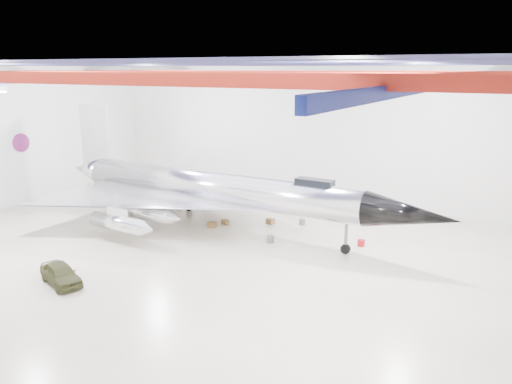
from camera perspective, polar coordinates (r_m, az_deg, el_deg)
The scene contains 15 objects.
floor at distance 30.36m, azimuth -4.63°, elevation -6.93°, with size 40.00×40.00×0.00m, color #BDB196.
wall_back at distance 41.99m, azimuth 6.73°, elevation 6.60°, with size 40.00×40.00×0.00m, color silver.
ceiling at distance 28.38m, azimuth -5.08°, elevation 14.31°, with size 40.00×40.00×0.00m, color #0A0F38.
ceiling_structure at distance 28.39m, azimuth -5.05°, elevation 12.95°, with size 39.50×29.50×1.08m.
wall_roundel at distance 44.38m, azimuth -25.26°, elevation 5.11°, with size 1.50×1.50×0.10m, color #B21414.
jet_aircraft at distance 34.06m, azimuth -4.94°, elevation 0.07°, with size 29.66×17.20×8.09m.
jeep at distance 27.78m, azimuth -21.41°, elevation -8.70°, with size 1.30×3.24×1.10m, color #36381C.
crate_ply at distance 35.63m, azimuth -3.53°, elevation -3.45°, with size 0.46×0.37×0.32m, color olive.
toolbox_red at distance 38.05m, azimuth 3.93°, elevation -2.32°, with size 0.46×0.37×0.32m, color #A7101A.
engine_drum at distance 31.93m, azimuth 1.66°, elevation -5.40°, with size 0.49×0.49×0.44m, color #59595B.
parts_bin at distance 35.66m, azimuth 1.65°, elevation -3.36°, with size 0.54×0.44×0.38m, color olive.
crate_small at distance 40.10m, azimuth -8.97°, elevation -1.67°, with size 0.35×0.28×0.25m, color #59595B.
tool_chest at distance 31.95m, azimuth 11.92°, elevation -5.72°, with size 0.45×0.45×0.41m, color #A7101A.
oil_barrel at distance 35.02m, azimuth -5.05°, elevation -3.73°, with size 0.55×0.44×0.39m, color olive.
spares_box at distance 35.63m, azimuth 5.29°, elevation -3.41°, with size 0.44×0.44×0.40m, color #59595B.
Camera 1 is at (15.92, -23.49, 10.78)m, focal length 35.00 mm.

